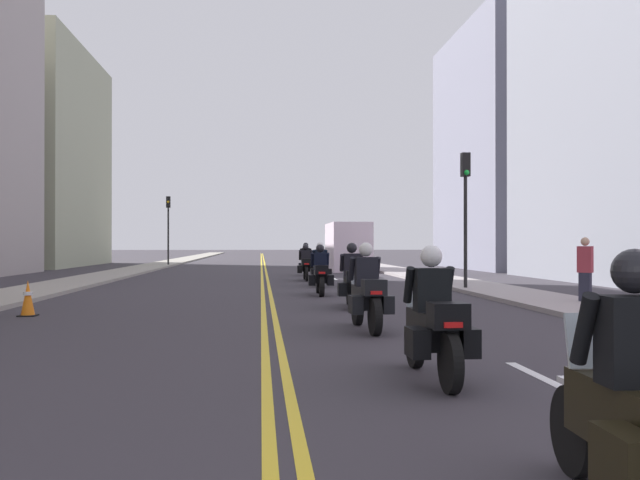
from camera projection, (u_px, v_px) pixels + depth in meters
The scene contains 20 objects.
ground_plane at pixel (263, 267), 47.86m from camera, with size 264.00×264.00×0.00m, color #363239.
sidewalk_left at pixel (151, 267), 47.23m from camera, with size 2.44×144.00×0.12m, color gray.
sidewalk_right at pixel (373, 266), 48.49m from camera, with size 2.44×144.00×0.12m, color #9B9292.
centreline_yellow_inner at pixel (262, 267), 47.85m from camera, with size 0.12×132.00×0.01m, color yellow.
centreline_yellow_outer at pixel (265, 267), 47.87m from camera, with size 0.12×132.00×0.01m, color yellow.
lane_dashes_white at pixel (342, 282), 29.19m from camera, with size 0.14×56.40×0.01m.
building_left_2 at pixel (18, 158), 50.17m from camera, with size 9.71×16.16×15.40m.
building_right_2 at pixel (516, 149), 45.56m from camera, with size 7.52×13.89×15.42m.
motorcycle_1 at pixel (434, 325), 8.18m from camera, with size 0.77×2.25×1.58m.
motorcycle_2 at pixel (367, 295), 12.92m from camera, with size 0.78×2.31×1.62m.
motorcycle_3 at pixel (352, 281), 17.56m from camera, with size 0.77×2.15×1.62m.
motorcycle_4 at pixel (320, 275), 21.85m from camera, with size 0.77×2.18×1.58m.
motorcycle_5 at pixel (320, 269), 26.53m from camera, with size 0.76×2.24×1.65m.
motorcycle_6 at pixel (306, 265), 30.50m from camera, with size 0.77×2.24×1.58m.
motorcycle_7 at pixel (306, 262), 35.28m from camera, with size 0.76×2.12×1.65m.
traffic_cone_2 at pixel (28, 298), 15.55m from camera, with size 0.37×0.37×0.79m.
traffic_light_near at pixel (465, 196), 23.79m from camera, with size 0.28×0.38×4.66m.
traffic_light_far at pixel (168, 218), 49.86m from camera, with size 0.28×0.38×4.94m.
pedestrian_0 at pixel (585, 270), 18.10m from camera, with size 0.41×0.40×1.76m.
parked_truck at pixel (347, 249), 41.83m from camera, with size 2.20×6.50×2.80m.
Camera 1 is at (-0.19, -0.02, 1.60)m, focal length 39.64 mm.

